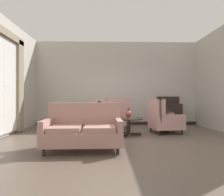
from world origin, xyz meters
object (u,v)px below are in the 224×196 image
Objects in this scene: porcelain_vase at (128,114)px; armchair_beside_settee at (89,120)px; armchair_near_window at (115,116)px; side_table at (164,120)px; armchair_near_sideboard at (163,119)px; sideboard at (169,113)px; settee at (83,130)px; coffee_table at (129,121)px.

armchair_beside_settee is at bearing 172.64° from porcelain_vase.
porcelain_vase is 0.26× the size of armchair_near_window.
armchair_near_window is 1.65m from side_table.
armchair_near_window reaches higher than armchair_near_sideboard.
armchair_near_window is at bearing -159.51° from sideboard.
sideboard is at bearing 116.12° from armchair_beside_settee.
porcelain_vase is at bearing -156.78° from side_table.
sideboard is (2.97, 1.83, 0.07)m from armchair_beside_settee.
sideboard is (2.94, 3.42, 0.10)m from settee.
porcelain_vase is 1.83m from settee.
armchair_near_sideboard reaches higher than side_table.
coffee_table is 0.82× the size of armchair_beside_settee.
porcelain_vase is at bearing 51.16° from settee.
coffee_table is at bearing -158.26° from side_table.
armchair_near_window is (-1.44, 0.78, 0.02)m from armchair_near_sideboard.
settee is 4.51m from sideboard.
sideboard reaches higher than side_table.
sideboard reaches higher than settee.
armchair_near_sideboard is at bearing 127.79° from armchair_near_window.
settee is 1.39× the size of armchair_near_window.
coffee_table is 0.72× the size of sideboard.
settee is (-1.10, -1.48, -0.00)m from coffee_table.
side_table is at bearing 21.74° from coffee_table.
armchair_near_window is (0.79, 1.02, 0.03)m from armchair_beside_settee.
sideboard is at bearing 47.76° from settee.
settee is at bearing -127.24° from porcelain_vase.
side_table is (2.26, 1.94, 0.00)m from settee.
porcelain_vase is 1.23m from armchair_near_window.
settee is at bearing -139.34° from side_table.
coffee_table is at bearing 79.01° from armchair_beside_settee.
sideboard is at bearing -31.75° from armchair_near_sideboard.
armchair_near_sideboard is (1.10, 0.38, -0.20)m from porcelain_vase.
settee is at bearing -130.64° from sideboard.
armchair_beside_settee is 2.32m from side_table.
armchair_near_sideboard is 2.24m from armchair_beside_settee.
armchair_near_window is at bearing 136.70° from armchair_beside_settee.
porcelain_vase is at bearing -132.92° from sideboard.
armchair_near_sideboard is at bearing 17.56° from coffee_table.
settee reaches higher than porcelain_vase.
side_table is 0.58× the size of sideboard.
armchair_beside_settee is at bearing 28.55° from armchair_near_window.
sideboard reaches higher than armchair_near_sideboard.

